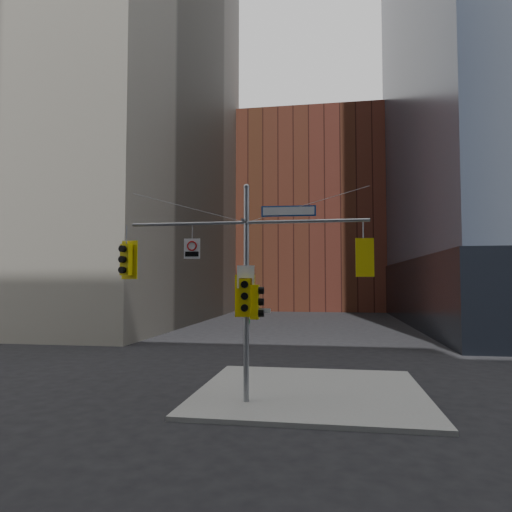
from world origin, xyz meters
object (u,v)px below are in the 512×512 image
(signal_assembly, at_px, (246,270))
(regulatory_sign_arm, at_px, (192,248))
(traffic_light_pole_side, at_px, (256,302))
(street_sign_blade, at_px, (289,211))
(traffic_light_west_arm, at_px, (126,260))
(traffic_light_east_arm, at_px, (364,258))
(traffic_light_pole_front, at_px, (245,296))

(signal_assembly, distance_m, regulatory_sign_arm, 2.01)
(signal_assembly, height_order, traffic_light_pole_side, signal_assembly)
(street_sign_blade, relative_size, regulatory_sign_arm, 2.62)
(traffic_light_pole_side, relative_size, regulatory_sign_arm, 1.64)
(regulatory_sign_arm, bearing_deg, traffic_light_west_arm, 172.73)
(signal_assembly, distance_m, traffic_light_east_arm, 3.80)
(traffic_light_west_arm, xyz_separation_m, regulatory_sign_arm, (2.36, -0.03, 0.37))
(traffic_light_pole_side, relative_size, street_sign_blade, 0.63)
(signal_assembly, bearing_deg, street_sign_blade, 0.13)
(signal_assembly, relative_size, regulatory_sign_arm, 11.69)
(traffic_light_pole_side, height_order, regulatory_sign_arm, regulatory_sign_arm)
(traffic_light_east_arm, relative_size, regulatory_sign_arm, 1.77)
(signal_assembly, bearing_deg, traffic_light_pole_front, -90.21)
(signal_assembly, xyz_separation_m, regulatory_sign_arm, (-1.86, -0.02, 0.75))
(traffic_light_pole_front, xyz_separation_m, regulatory_sign_arm, (-1.86, 0.25, 1.59))
(traffic_light_west_arm, relative_size, traffic_light_pole_front, 0.97)
(traffic_light_pole_front, height_order, regulatory_sign_arm, regulatory_sign_arm)
(traffic_light_pole_front, bearing_deg, traffic_light_east_arm, -4.54)
(traffic_light_pole_front, bearing_deg, street_sign_blade, 2.29)
(signal_assembly, distance_m, traffic_light_pole_side, 1.09)
(traffic_light_west_arm, xyz_separation_m, traffic_light_pole_front, (4.22, -0.28, -1.22))
(regulatory_sign_arm, bearing_deg, signal_assembly, -5.83)
(regulatory_sign_arm, bearing_deg, traffic_light_pole_side, -5.73)
(traffic_light_east_arm, distance_m, regulatory_sign_arm, 5.66)
(signal_assembly, relative_size, traffic_light_west_arm, 5.95)
(traffic_light_pole_side, xyz_separation_m, regulatory_sign_arm, (-2.19, -0.03, 1.79))
(traffic_light_pole_side, distance_m, regulatory_sign_arm, 2.83)
(regulatory_sign_arm, bearing_deg, street_sign_blade, -6.04)
(traffic_light_west_arm, height_order, traffic_light_east_arm, traffic_light_west_arm)
(traffic_light_east_arm, xyz_separation_m, traffic_light_pole_front, (-3.78, -0.27, -1.22))
(traffic_light_west_arm, bearing_deg, street_sign_blade, 12.27)
(signal_assembly, distance_m, traffic_light_west_arm, 4.24)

